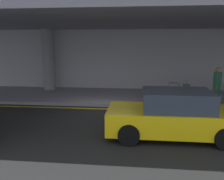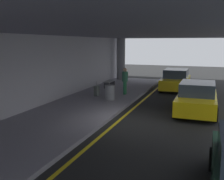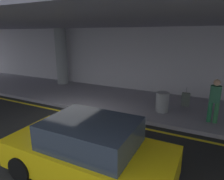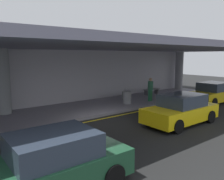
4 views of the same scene
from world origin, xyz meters
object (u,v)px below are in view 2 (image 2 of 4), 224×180
(car_yellow_taxi, at_px, (197,98))
(traveler_with_luggage, at_px, (125,79))
(suitcase_upright_primary, at_px, (97,91))
(bench_metal, at_px, (110,82))
(car_yellow_taxi_no2, at_px, (176,80))
(support_column_left_mid, at_px, (121,59))
(trash_bin_steel, at_px, (110,93))

(car_yellow_taxi, distance_m, traveler_with_luggage, 5.24)
(suitcase_upright_primary, distance_m, bench_metal, 3.35)
(car_yellow_taxi_no2, height_order, traveler_with_luggage, traveler_with_luggage)
(support_column_left_mid, relative_size, traveler_with_luggage, 2.17)
(traveler_with_luggage, height_order, trash_bin_steel, traveler_with_luggage)
(car_yellow_taxi, xyz_separation_m, suitcase_upright_primary, (1.48, 5.99, -0.25))
(support_column_left_mid, bearing_deg, trash_bin_steel, -165.74)
(suitcase_upright_primary, xyz_separation_m, bench_metal, (3.32, 0.39, 0.04))
(support_column_left_mid, height_order, suitcase_upright_primary, support_column_left_mid)
(traveler_with_luggage, height_order, suitcase_upright_primary, traveler_with_luggage)
(traveler_with_luggage, bearing_deg, support_column_left_mid, -103.09)
(car_yellow_taxi_no2, relative_size, traveler_with_luggage, 2.44)
(car_yellow_taxi, distance_m, bench_metal, 7.99)
(support_column_left_mid, distance_m, traveler_with_luggage, 7.23)
(car_yellow_taxi, relative_size, car_yellow_taxi_no2, 1.00)
(suitcase_upright_primary, bearing_deg, car_yellow_taxi, -110.07)
(car_yellow_taxi_no2, distance_m, trash_bin_steel, 6.39)
(car_yellow_taxi_no2, xyz_separation_m, trash_bin_steel, (-5.62, 3.03, -0.14))
(car_yellow_taxi_no2, height_order, bench_metal, car_yellow_taxi_no2)
(support_column_left_mid, distance_m, car_yellow_taxi_no2, 6.21)
(car_yellow_taxi_no2, distance_m, suitcase_upright_primary, 6.39)
(support_column_left_mid, height_order, car_yellow_taxi, support_column_left_mid)
(car_yellow_taxi, xyz_separation_m, trash_bin_steel, (0.66, 4.80, -0.14))
(traveler_with_luggage, relative_size, suitcase_upright_primary, 1.87)
(car_yellow_taxi_no2, xyz_separation_m, bench_metal, (-1.47, 4.61, -0.21))
(car_yellow_taxi, xyz_separation_m, traveler_with_luggage, (2.63, 4.52, 0.40))
(bench_metal, bearing_deg, suitcase_upright_primary, -173.26)
(car_yellow_taxi, distance_m, trash_bin_steel, 4.85)
(trash_bin_steel, bearing_deg, car_yellow_taxi, -97.78)
(bench_metal, relative_size, trash_bin_steel, 1.88)
(support_column_left_mid, bearing_deg, traveler_with_luggage, -159.64)
(car_yellow_taxi, bearing_deg, trash_bin_steel, 83.59)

